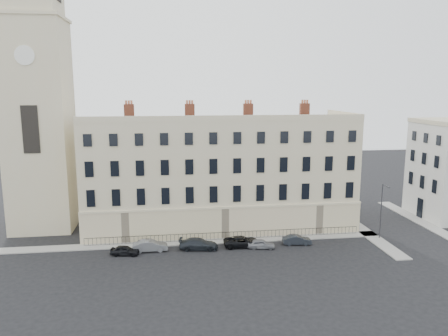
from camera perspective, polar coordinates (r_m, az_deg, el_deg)
The scene contains 14 objects.
ground at distance 52.63m, azimuth 7.69°, elevation -10.97°, with size 160.00×160.00×0.00m, color black.
terrace at distance 60.72m, azimuth -0.58°, elevation -0.60°, with size 36.22×12.22×17.00m.
church_tower at distance 63.37m, azimuth -23.26°, elevation 9.18°, with size 8.00×8.13×44.00m.
pavement_terrace at distance 55.64m, azimuth -3.84°, elevation -9.63°, with size 48.00×2.00×0.12m, color gray.
pavement_east_return at distance 64.06m, azimuth 17.13°, elevation -7.36°, with size 2.00×24.00×0.12m, color gray.
pavement_adjacent at distance 70.40m, azimuth 23.89°, elevation -6.19°, with size 2.00×20.00×0.12m, color gray.
railings at distance 56.24m, azimuth 0.24°, elevation -8.85°, with size 35.00×0.04×0.96m.
car_a at distance 52.70m, azimuth -12.81°, elevation -10.45°, with size 1.34×3.33×1.13m, color black.
car_b at distance 53.29m, azimuth -9.63°, elevation -9.97°, with size 1.44×4.12×1.36m, color slate.
car_c at distance 53.20m, azimuth -3.35°, elevation -9.87°, with size 1.89×4.66×1.35m, color #1F242A.
car_d at distance 54.03m, azimuth 2.39°, elevation -9.58°, with size 2.11×4.58×1.27m, color black.
car_e at distance 53.65m, azimuth 4.87°, elevation -9.85°, with size 1.33×3.30×1.12m, color gray.
car_f at distance 55.45m, azimuth 9.50°, elevation -9.24°, with size 1.24×3.56×1.17m, color #22262D.
streetlamp at distance 59.05m, azimuth 19.89°, elevation -5.05°, with size 0.30×1.56×7.21m.
Camera 1 is at (-13.41, -47.16, 19.13)m, focal length 35.00 mm.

